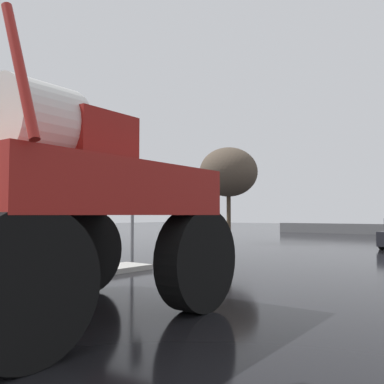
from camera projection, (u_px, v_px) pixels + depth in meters
ground_plane at (341, 257)px, 16.44m from camera, size 120.00×120.00×0.00m
median_island at (40, 279)px, 10.42m from camera, size 1.17×7.05×0.15m
oversize_sprayer at (63, 202)px, 6.85m from camera, size 3.92×5.19×4.13m
traffic_signal_near_left at (136, 188)px, 14.38m from camera, size 0.24×0.54×3.57m
bare_tree_left at (229, 172)px, 24.86m from camera, size 3.49×3.49×5.75m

